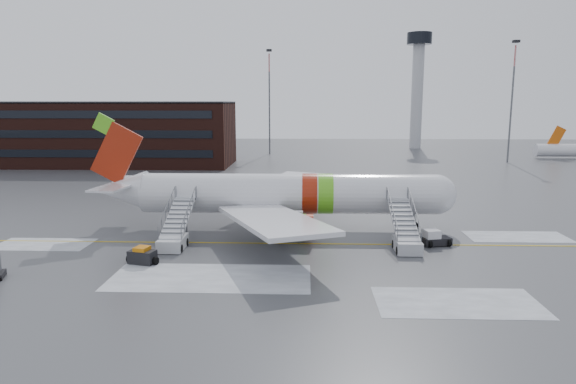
{
  "coord_description": "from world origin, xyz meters",
  "views": [
    {
      "loc": [
        0.63,
        -44.16,
        12.11
      ],
      "look_at": [
        -0.98,
        2.21,
        4.0
      ],
      "focal_mm": 32.0,
      "sensor_mm": 36.0,
      "label": 1
    }
  ],
  "objects_px": {
    "airstair_fwd": "(406,237)",
    "baggage_tractor": "(142,256)",
    "pushback_tug": "(434,238)",
    "airliner": "(279,194)",
    "airstair_aft": "(175,235)"
  },
  "relations": [
    {
      "from": "airliner",
      "to": "airstair_aft",
      "type": "bearing_deg",
      "value": -142.48
    },
    {
      "from": "airstair_aft",
      "to": "airstair_fwd",
      "type": "bearing_deg",
      "value": 0.0
    },
    {
      "from": "airstair_fwd",
      "to": "pushback_tug",
      "type": "distance_m",
      "value": 3.0
    },
    {
      "from": "airliner",
      "to": "pushback_tug",
      "type": "height_order",
      "value": "airliner"
    },
    {
      "from": "airstair_aft",
      "to": "pushback_tug",
      "type": "bearing_deg",
      "value": 3.14
    },
    {
      "from": "airstair_fwd",
      "to": "pushback_tug",
      "type": "relative_size",
      "value": 2.89
    },
    {
      "from": "pushback_tug",
      "to": "baggage_tractor",
      "type": "height_order",
      "value": "pushback_tug"
    },
    {
      "from": "airstair_fwd",
      "to": "baggage_tractor",
      "type": "height_order",
      "value": "airstair_fwd"
    },
    {
      "from": "airliner",
      "to": "baggage_tractor",
      "type": "xyz_separation_m",
      "value": [
        -9.84,
        -11.19,
        -2.86
      ]
    },
    {
      "from": "airliner",
      "to": "airstair_aft",
      "type": "xyz_separation_m",
      "value": [
        -8.51,
        -6.54,
        -2.35
      ]
    },
    {
      "from": "airstair_fwd",
      "to": "airstair_aft",
      "type": "distance_m",
      "value": 19.45
    },
    {
      "from": "pushback_tug",
      "to": "airliner",
      "type": "bearing_deg",
      "value": 158.7
    },
    {
      "from": "pushback_tug",
      "to": "baggage_tractor",
      "type": "distance_m",
      "value": 24.21
    },
    {
      "from": "airstair_aft",
      "to": "baggage_tractor",
      "type": "distance_m",
      "value": 4.86
    },
    {
      "from": "pushback_tug",
      "to": "airstair_aft",
      "type": "bearing_deg",
      "value": -176.86
    }
  ]
}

